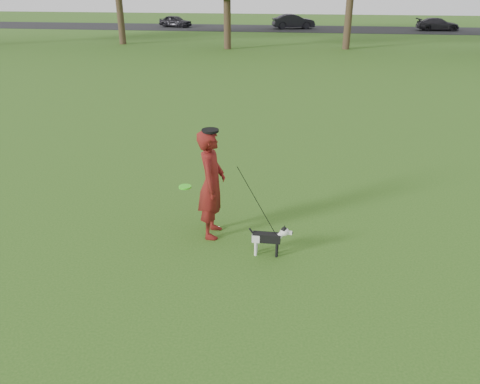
# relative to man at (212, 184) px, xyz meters

# --- Properties ---
(ground) EXTENTS (120.00, 120.00, 0.00)m
(ground) POSITION_rel_man_xyz_m (0.27, -0.41, -1.03)
(ground) COLOR #285116
(ground) RESTS_ON ground
(road) EXTENTS (120.00, 7.00, 0.02)m
(road) POSITION_rel_man_xyz_m (0.27, 39.59, -1.02)
(road) COLOR black
(road) RESTS_ON ground
(man) EXTENTS (0.51, 0.76, 2.05)m
(man) POSITION_rel_man_xyz_m (0.00, 0.00, 0.00)
(man) COLOR #610D13
(man) RESTS_ON ground
(dog) EXTENTS (0.77, 0.15, 0.58)m
(dog) POSITION_rel_man_xyz_m (1.13, -0.60, -0.67)
(dog) COLOR black
(dog) RESTS_ON ground
(car_left) EXTENTS (3.44, 2.13, 1.09)m
(car_left) POSITION_rel_man_xyz_m (-11.22, 39.59, -0.46)
(car_left) COLOR black
(car_left) RESTS_ON road
(car_mid) EXTENTS (4.15, 2.33, 1.29)m
(car_mid) POSITION_rel_man_xyz_m (0.28, 39.59, -0.36)
(car_mid) COLOR black
(car_mid) RESTS_ON road
(car_right) EXTENTS (3.87, 1.78, 1.10)m
(car_right) POSITION_rel_man_xyz_m (13.42, 39.59, -0.46)
(car_right) COLOR black
(car_right) RESTS_ON road
(man_held_items) EXTENTS (1.83, 0.75, 1.67)m
(man_held_items) POSITION_rel_man_xyz_m (0.85, -0.33, -0.11)
(man_held_items) COLOR #3BE81D
(man_held_items) RESTS_ON ground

